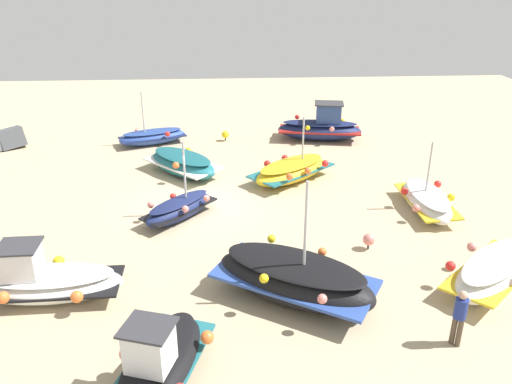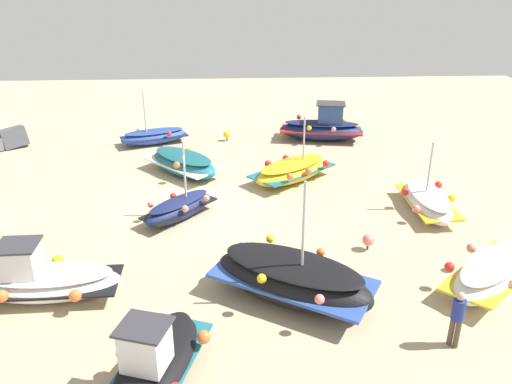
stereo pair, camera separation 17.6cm
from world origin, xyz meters
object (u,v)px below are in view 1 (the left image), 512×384
(fishing_boat_1, at_px, (153,137))
(person_walking, at_px, (460,314))
(fishing_boat_5, at_px, (179,208))
(fishing_boat_8, at_px, (493,270))
(mooring_buoy_0, at_px, (225,135))
(fishing_boat_2, at_px, (427,200))
(fishing_boat_3, at_px, (292,170))
(fishing_boat_0, at_px, (159,364))
(fishing_boat_4, at_px, (183,163))
(fishing_boat_6, at_px, (294,278))
(mooring_buoy_1, at_px, (369,240))
(fishing_boat_9, at_px, (47,281))
(fishing_boat_7, at_px, (321,128))

(fishing_boat_1, distance_m, person_walking, 19.84)
(fishing_boat_5, relative_size, fishing_boat_8, 0.76)
(fishing_boat_5, height_order, mooring_buoy_0, fishing_boat_5)
(fishing_boat_2, bearing_deg, mooring_buoy_0, -140.66)
(fishing_boat_1, distance_m, fishing_boat_3, 9.08)
(fishing_boat_5, xyz_separation_m, person_walking, (-7.80, -7.61, 0.50))
(person_walking, bearing_deg, fishing_boat_5, 94.40)
(fishing_boat_0, bearing_deg, fishing_boat_4, -160.64)
(fishing_boat_3, bearing_deg, fishing_boat_6, 43.38)
(fishing_boat_0, distance_m, fishing_boat_1, 18.35)
(fishing_boat_1, relative_size, fishing_boat_8, 0.94)
(fishing_boat_2, distance_m, person_walking, 8.23)
(fishing_boat_1, height_order, mooring_buoy_1, fishing_boat_1)
(fishing_boat_6, height_order, person_walking, fishing_boat_6)
(fishing_boat_0, relative_size, mooring_buoy_1, 6.84)
(fishing_boat_6, distance_m, fishing_boat_8, 6.17)
(fishing_boat_0, height_order, mooring_buoy_0, fishing_boat_0)
(fishing_boat_6, xyz_separation_m, fishing_boat_9, (0.53, 7.19, -0.14))
(fishing_boat_0, bearing_deg, fishing_boat_3, 177.26)
(fishing_boat_9, bearing_deg, fishing_boat_4, -110.07)
(fishing_boat_6, xyz_separation_m, mooring_buoy_0, (15.28, 1.86, -0.32))
(fishing_boat_8, bearing_deg, fishing_boat_2, -130.90)
(fishing_boat_5, bearing_deg, fishing_boat_0, 42.95)
(fishing_boat_5, distance_m, fishing_boat_8, 11.16)
(fishing_boat_1, bearing_deg, fishing_boat_7, -20.25)
(person_walking, bearing_deg, fishing_boat_4, 81.91)
(fishing_boat_0, distance_m, fishing_boat_2, 13.08)
(mooring_buoy_0, bearing_deg, person_walking, -161.85)
(fishing_boat_8, distance_m, mooring_buoy_0, 16.98)
(fishing_boat_0, bearing_deg, fishing_boat_2, 150.39)
(fishing_boat_1, xyz_separation_m, fishing_boat_4, (-4.68, -1.97, 0.11))
(fishing_boat_0, distance_m, fishing_boat_4, 13.52)
(fishing_boat_7, relative_size, mooring_buoy_1, 8.50)
(fishing_boat_4, height_order, fishing_boat_8, fishing_boat_4)
(fishing_boat_8, bearing_deg, person_walking, 7.28)
(mooring_buoy_1, bearing_deg, person_walking, -169.43)
(fishing_boat_4, relative_size, fishing_boat_7, 0.83)
(fishing_boat_8, distance_m, mooring_buoy_1, 4.00)
(fishing_boat_1, distance_m, mooring_buoy_0, 4.03)
(fishing_boat_2, xyz_separation_m, person_walking, (-7.92, 2.20, 0.50))
(fishing_boat_3, height_order, mooring_buoy_0, fishing_boat_3)
(fishing_boat_2, xyz_separation_m, fishing_boat_9, (-5.11, 13.28, 0.10))
(fishing_boat_2, xyz_separation_m, mooring_buoy_0, (9.64, 7.96, -0.07))
(fishing_boat_8, bearing_deg, mooring_buoy_1, -78.45)
(fishing_boat_9, height_order, mooring_buoy_0, fishing_boat_9)
(fishing_boat_8, bearing_deg, fishing_boat_4, -86.37)
(fishing_boat_3, height_order, mooring_buoy_1, fishing_boat_3)
(fishing_boat_1, xyz_separation_m, fishing_boat_5, (-9.46, -2.17, 0.01))
(fishing_boat_6, xyz_separation_m, fishing_boat_8, (0.32, -6.16, -0.18))
(fishing_boat_2, height_order, fishing_boat_3, fishing_boat_3)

